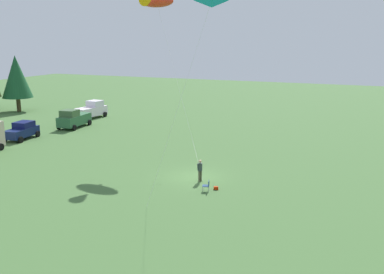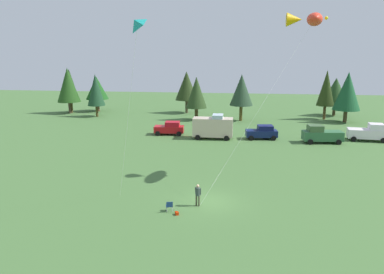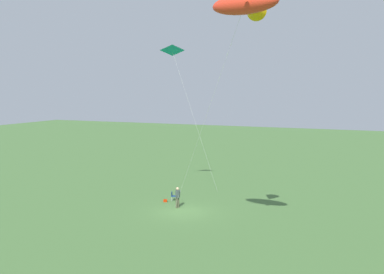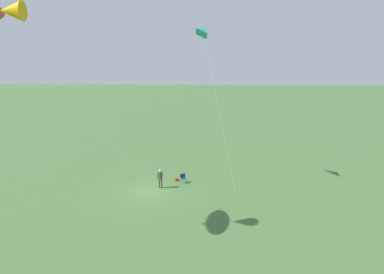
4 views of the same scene
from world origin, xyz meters
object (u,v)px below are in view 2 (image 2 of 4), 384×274
Objects in this scene: folding_chair at (169,205)px; kite_large_fish at (310,19)px; van_camper_beige at (213,127)px; car_navy_hatch at (262,132)px; backpack_on_grass at (177,213)px; person_kite_flyer at (198,193)px; kite_delta_teal at (134,24)px; truck_green_flatbed at (321,134)px; truck_white_pickup at (369,133)px; car_red_sedan at (170,128)px.

kite_large_fish is (10.84, 9.74, 13.93)m from folding_chair.
van_camper_beige reaches higher than car_navy_hatch.
backpack_on_grass is 20.33m from kite_large_fish.
person_kite_flyer is 13.20m from kite_delta_teal.
backpack_on_grass is (-1.33, -1.82, -0.91)m from person_kite_flyer.
backpack_on_grass is 13.55m from kite_delta_teal.
person_kite_flyer is at bearing -136.58° from kite_large_fish.
person_kite_flyer is 2.45m from folding_chair.
kite_delta_teal is (-3.94, -2.31, 12.38)m from person_kite_flyer.
van_camper_beige is (1.42, 24.52, 1.16)m from folding_chair.
person_kite_flyer is 23.18m from van_camper_beige.
truck_white_pickup is (6.57, 2.05, 0.00)m from truck_green_flatbed.
kite_delta_teal is (-17.59, -24.83, 12.30)m from truck_green_flatbed.
car_navy_hatch is at bearing -14.68° from truck_green_flatbed.
person_kite_flyer is 0.12× the size of kite_large_fish.
car_red_sedan reaches higher than backpack_on_grass.
van_camper_beige is at bearing 122.53° from kite_large_fish.
truck_green_flatbed is 0.37× the size of kite_delta_teal.
van_camper_beige is 1.04× the size of truck_green_flatbed.
car_red_sedan is at bearing 96.20° from kite_delta_teal.
truck_white_pickup is at bearing -168.50° from truck_green_flatbed.
truck_white_pickup is (20.22, 24.57, 0.08)m from person_kite_flyer.
backpack_on_grass is 0.06× the size of truck_green_flatbed.
car_navy_hatch reaches higher than person_kite_flyer.
truck_green_flatbed is (14.20, -0.65, -0.54)m from van_camper_beige.
kite_large_fish reaches higher than truck_white_pickup.
truck_green_flatbed is at bearing -15.96° from car_navy_hatch.
backpack_on_grass is 0.02× the size of kite_delta_teal.
truck_white_pickup reaches higher than car_navy_hatch.
car_navy_hatch is (7.46, 25.51, 0.84)m from backpack_on_grass.
kite_large_fish reaches higher than truck_green_flatbed.
truck_green_flatbed reaches higher than folding_chair.
kite_large_fish is 16.73m from kite_delta_teal.
backpack_on_grass is at bearing -91.61° from van_camper_beige.
car_red_sedan is at bearing -174.12° from truck_white_pickup.
truck_green_flatbed reaches higher than car_navy_hatch.
van_camper_beige is 0.36× the size of kite_large_fish.
car_red_sedan is at bearing 101.78° from backpack_on_grass.
car_red_sedan is at bearing -6.14° from folding_chair.
truck_green_flatbed is 32.83m from kite_delta_teal.
folding_chair is 13.10m from kite_delta_teal.
kite_delta_teal is (2.95, -27.13, 12.45)m from car_red_sedan.
kite_delta_teal reaches higher than backpack_on_grass.
van_camper_beige is 20.83m from truck_white_pickup.
car_navy_hatch is 0.85× the size of truck_white_pickup.
truck_white_pickup is at bearing 54.93° from kite_large_fish.
backpack_on_grass is 0.06× the size of van_camper_beige.
kite_delta_teal is (-2.61, -0.50, 13.29)m from backpack_on_grass.
truck_green_flatbed is 1.00× the size of truck_white_pickup.
kite_delta_teal is at bearing 99.39° from folding_chair.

